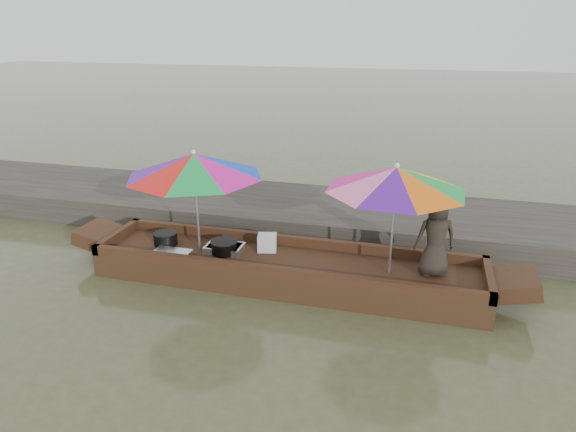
% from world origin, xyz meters
% --- Properties ---
extents(water, '(80.00, 80.00, 0.00)m').
position_xyz_m(water, '(0.00, 0.00, 0.00)').
color(water, '#424A2A').
rests_on(water, ground).
extents(dock, '(22.00, 2.20, 0.50)m').
position_xyz_m(dock, '(0.00, 2.20, 0.25)').
color(dock, '#2D2B26').
rests_on(dock, ground).
extents(boat_hull, '(5.65, 1.20, 0.35)m').
position_xyz_m(boat_hull, '(0.00, 0.00, 0.17)').
color(boat_hull, '#3C2212').
rests_on(boat_hull, water).
extents(cooking_pot, '(0.36, 0.36, 0.19)m').
position_xyz_m(cooking_pot, '(-1.96, 0.06, 0.45)').
color(cooking_pot, black).
rests_on(cooking_pot, boat_hull).
extents(tray_crayfish, '(0.56, 0.39, 0.09)m').
position_xyz_m(tray_crayfish, '(-0.99, 0.08, 0.39)').
color(tray_crayfish, silver).
rests_on(tray_crayfish, boat_hull).
extents(tray_scallop, '(0.56, 0.40, 0.06)m').
position_xyz_m(tray_scallop, '(-1.69, -0.31, 0.38)').
color(tray_scallop, silver).
rests_on(tray_scallop, boat_hull).
extents(charcoal_grill, '(0.38, 0.38, 0.18)m').
position_xyz_m(charcoal_grill, '(-0.97, 0.00, 0.44)').
color(charcoal_grill, black).
rests_on(charcoal_grill, boat_hull).
extents(supply_bag, '(0.32, 0.28, 0.26)m').
position_xyz_m(supply_bag, '(-0.37, 0.25, 0.48)').
color(supply_bag, silver).
rests_on(supply_bag, boat_hull).
extents(vendor, '(0.62, 0.50, 1.11)m').
position_xyz_m(vendor, '(2.05, 0.11, 0.91)').
color(vendor, '#2D261F').
rests_on(vendor, boat_hull).
extents(umbrella_bow, '(2.09, 2.09, 1.55)m').
position_xyz_m(umbrella_bow, '(-1.36, 0.00, 1.12)').
color(umbrella_bow, blue).
rests_on(umbrella_bow, boat_hull).
extents(umbrella_stern, '(2.39, 2.39, 1.55)m').
position_xyz_m(umbrella_stern, '(1.48, 0.00, 1.12)').
color(umbrella_stern, yellow).
rests_on(umbrella_stern, boat_hull).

